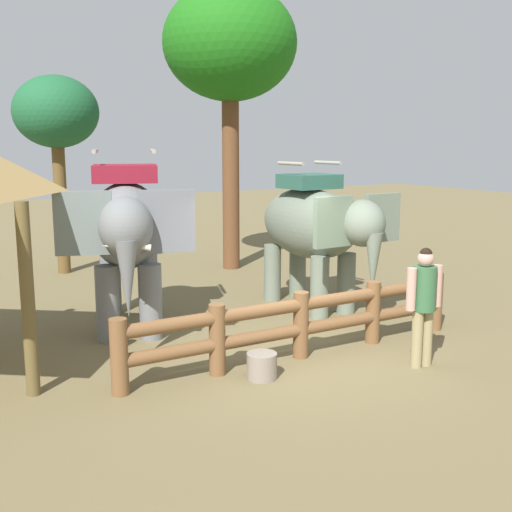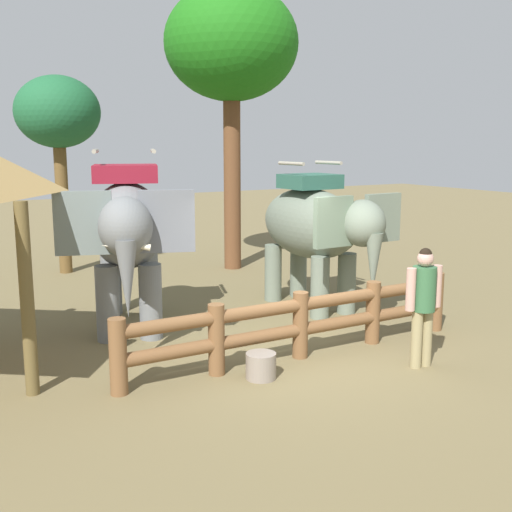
{
  "view_description": "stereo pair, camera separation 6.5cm",
  "coord_description": "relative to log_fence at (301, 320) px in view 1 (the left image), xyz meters",
  "views": [
    {
      "loc": [
        -5.4,
        -7.96,
        3.35
      ],
      "look_at": [
        0.0,
        1.29,
        1.4
      ],
      "focal_mm": 44.47,
      "sensor_mm": 36.0,
      "label": 1
    },
    {
      "loc": [
        -5.35,
        -7.99,
        3.35
      ],
      "look_at": [
        0.0,
        1.29,
        1.4
      ],
      "focal_mm": 44.47,
      "sensor_mm": 36.0,
      "label": 2
    }
  ],
  "objects": [
    {
      "name": "tourist_woman_in_black",
      "position": [
        1.35,
        -1.24,
        0.45
      ],
      "size": [
        0.64,
        0.37,
        1.81
      ],
      "color": "#998A5E",
      "rests_on": "ground"
    },
    {
      "name": "ground_plane",
      "position": [
        0.0,
        0.09,
        -0.6
      ],
      "size": [
        60.0,
        60.0,
        0.0
      ],
      "primitive_type": "plane",
      "color": "brown"
    },
    {
      "name": "tree_back_center",
      "position": [
        2.41,
        6.81,
        5.08
      ],
      "size": [
        3.39,
        3.39,
        7.21
      ],
      "color": "brown",
      "rests_on": "ground"
    },
    {
      "name": "log_fence",
      "position": [
        0.0,
        0.0,
        0.0
      ],
      "size": [
        6.09,
        0.27,
        1.05
      ],
      "color": "brown",
      "rests_on": "ground"
    },
    {
      "name": "elephant_near_left",
      "position": [
        -1.8,
        2.81,
        1.2
      ],
      "size": [
        2.66,
        3.83,
        3.21
      ],
      "color": "slate",
      "rests_on": "ground"
    },
    {
      "name": "tree_far_left",
      "position": [
        -1.6,
        8.45,
        3.36
      ],
      "size": [
        2.09,
        2.09,
        4.95
      ],
      "color": "brown",
      "rests_on": "ground"
    },
    {
      "name": "feed_bucket",
      "position": [
        -0.99,
        -0.47,
        -0.41
      ],
      "size": [
        0.44,
        0.44,
        0.37
      ],
      "color": "gray",
      "rests_on": "ground"
    },
    {
      "name": "elephant_center",
      "position": [
        1.89,
        2.29,
        1.06
      ],
      "size": [
        1.96,
        3.44,
        2.95
      ],
      "color": "slate",
      "rests_on": "ground"
    }
  ]
}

